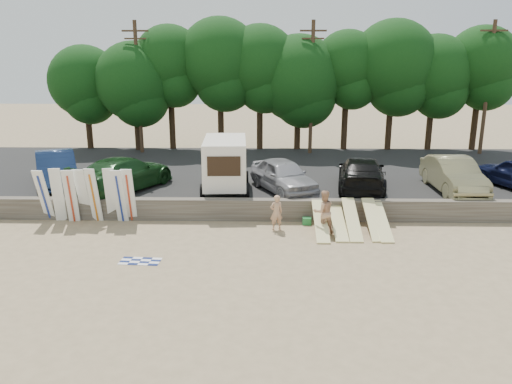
% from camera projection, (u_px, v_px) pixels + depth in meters
% --- Properties ---
extents(ground, '(120.00, 120.00, 0.00)m').
position_uv_depth(ground, '(293.00, 243.00, 20.32)').
color(ground, tan).
rests_on(ground, ground).
extents(seawall, '(44.00, 0.50, 1.00)m').
position_uv_depth(seawall, '(290.00, 210.00, 23.08)').
color(seawall, '#6B6356').
rests_on(seawall, ground).
extents(parking_lot, '(44.00, 14.50, 0.70)m').
position_uv_depth(parking_lot, '(284.00, 175.00, 30.35)').
color(parking_lot, '#282828').
rests_on(parking_lot, ground).
extents(treeline, '(33.51, 6.46, 9.39)m').
position_uv_depth(treeline, '(283.00, 69.00, 35.53)').
color(treeline, '#382616').
rests_on(treeline, parking_lot).
extents(utility_poles, '(25.80, 0.26, 9.00)m').
position_uv_depth(utility_poles, '(312.00, 85.00, 34.27)').
color(utility_poles, '#473321').
rests_on(utility_poles, parking_lot).
extents(box_trailer, '(2.57, 4.29, 2.65)m').
position_uv_depth(box_trailer, '(225.00, 162.00, 25.29)').
color(box_trailer, white).
rests_on(box_trailer, parking_lot).
extents(car_0, '(4.02, 5.75, 1.80)m').
position_uv_depth(car_0, '(56.00, 169.00, 26.42)').
color(car_0, '#142447').
rests_on(car_0, parking_lot).
extents(car_1, '(4.69, 6.44, 1.73)m').
position_uv_depth(car_1, '(124.00, 174.00, 25.48)').
color(car_1, '#143916').
rests_on(car_1, parking_lot).
extents(car_2, '(3.81, 5.24, 1.66)m').
position_uv_depth(car_2, '(283.00, 176.00, 25.23)').
color(car_2, '#9E9DA2').
rests_on(car_2, parking_lot).
extents(car_3, '(3.16, 5.98, 1.65)m').
position_uv_depth(car_3, '(361.00, 174.00, 25.68)').
color(car_3, black).
rests_on(car_3, parking_lot).
extents(car_4, '(1.90, 5.29, 1.74)m').
position_uv_depth(car_4, '(453.00, 175.00, 25.21)').
color(car_4, '#867F55').
rests_on(car_4, parking_lot).
extents(surfboard_upright_0, '(0.58, 0.84, 2.51)m').
position_uv_depth(surfboard_upright_0, '(44.00, 196.00, 22.62)').
color(surfboard_upright_0, white).
rests_on(surfboard_upright_0, ground).
extents(surfboard_upright_1, '(0.58, 0.59, 2.57)m').
position_uv_depth(surfboard_upright_1, '(58.00, 195.00, 22.64)').
color(surfboard_upright_1, white).
rests_on(surfboard_upright_1, ground).
extents(surfboard_upright_2, '(0.58, 0.71, 2.55)m').
position_uv_depth(surfboard_upright_2, '(71.00, 196.00, 22.46)').
color(surfboard_upright_2, white).
rests_on(surfboard_upright_2, ground).
extents(surfboard_upright_3, '(0.54, 0.78, 2.52)m').
position_uv_depth(surfboard_upright_3, '(83.00, 195.00, 22.73)').
color(surfboard_upright_3, white).
rests_on(surfboard_upright_3, ground).
extents(surfboard_upright_4, '(0.58, 0.62, 2.57)m').
position_uv_depth(surfboard_upright_4, '(94.00, 195.00, 22.60)').
color(surfboard_upright_4, white).
rests_on(surfboard_upright_4, ground).
extents(surfboard_upright_5, '(0.56, 0.61, 2.56)m').
position_uv_depth(surfboard_upright_5, '(111.00, 195.00, 22.68)').
color(surfboard_upright_5, white).
rests_on(surfboard_upright_5, ground).
extents(surfboard_upright_6, '(0.52, 0.69, 2.54)m').
position_uv_depth(surfboard_upright_6, '(120.00, 196.00, 22.47)').
color(surfboard_upright_6, white).
rests_on(surfboard_upright_6, ground).
extents(surfboard_upright_7, '(0.51, 0.62, 2.55)m').
position_uv_depth(surfboard_upright_7, '(129.00, 195.00, 22.59)').
color(surfboard_upright_7, white).
rests_on(surfboard_upright_7, ground).
extents(surfboard_low_0, '(0.56, 2.85, 1.06)m').
position_uv_depth(surfboard_low_0, '(321.00, 221.00, 21.46)').
color(surfboard_low_0, '#EDE195').
rests_on(surfboard_low_0, ground).
extents(surfboard_low_1, '(0.56, 2.91, 0.86)m').
position_uv_depth(surfboard_low_1, '(338.00, 222.00, 21.66)').
color(surfboard_low_1, '#EDE195').
rests_on(surfboard_low_1, ground).
extents(surfboard_low_2, '(0.56, 2.83, 1.13)m').
position_uv_depth(surfboard_low_2, '(352.00, 219.00, 21.56)').
color(surfboard_low_2, '#EDE195').
rests_on(surfboard_low_2, ground).
extents(surfboard_low_3, '(0.56, 2.84, 1.11)m').
position_uv_depth(surfboard_low_3, '(373.00, 219.00, 21.60)').
color(surfboard_low_3, '#EDE195').
rests_on(surfboard_low_3, ground).
extents(surfboard_low_4, '(0.56, 2.87, 1.02)m').
position_uv_depth(surfboard_low_4, '(381.00, 221.00, 21.53)').
color(surfboard_low_4, '#EDE195').
rests_on(surfboard_low_4, ground).
extents(beachgoer_a, '(0.66, 0.52, 1.58)m').
position_uv_depth(beachgoer_a, '(276.00, 212.00, 21.73)').
color(beachgoer_a, tan).
rests_on(beachgoer_a, ground).
extents(beachgoer_b, '(1.06, 0.90, 1.89)m').
position_uv_depth(beachgoer_b, '(324.00, 212.00, 21.32)').
color(beachgoer_b, tan).
rests_on(beachgoer_b, ground).
extents(cooler, '(0.38, 0.30, 0.32)m').
position_uv_depth(cooler, '(307.00, 221.00, 22.58)').
color(cooler, '#268D40').
rests_on(cooler, ground).
extents(gear_bag, '(0.37, 0.34, 0.22)m').
position_uv_depth(gear_bag, '(319.00, 226.00, 22.09)').
color(gear_bag, orange).
rests_on(gear_bag, ground).
extents(beach_towel, '(1.60, 1.60, 0.00)m').
position_uv_depth(beach_towel, '(140.00, 261.00, 18.55)').
color(beach_towel, white).
rests_on(beach_towel, ground).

